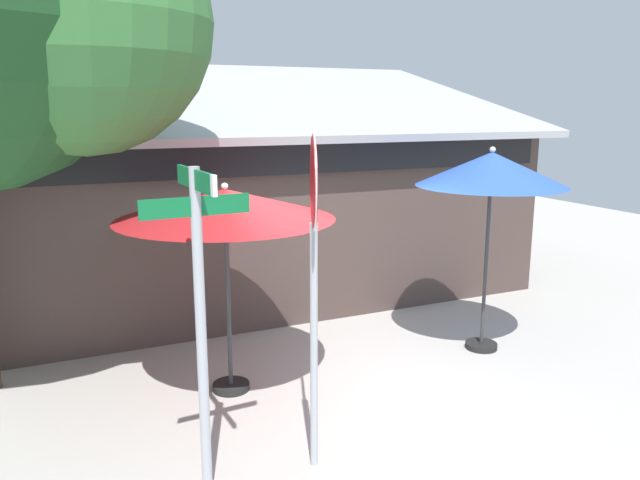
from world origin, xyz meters
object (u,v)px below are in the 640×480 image
Objects in this scene: street_sign_post at (200,298)px; stop_sign at (314,238)px; patio_umbrella_crimson_left at (225,206)px; patio_umbrella_royal_blue_center at (491,171)px.

stop_sign is (1.02, -0.04, 0.42)m from street_sign_post.
patio_umbrella_crimson_left is (-0.26, 1.86, 0.04)m from stop_sign.
stop_sign reaches higher than patio_umbrella_crimson_left.
street_sign_post is 2.02m from patio_umbrella_crimson_left.
patio_umbrella_royal_blue_center is (3.31, 1.65, 0.29)m from stop_sign.
stop_sign is 3.71m from patio_umbrella_royal_blue_center.
patio_umbrella_crimson_left is at bearing 98.06° from stop_sign.
street_sign_post is at bearing -112.53° from patio_umbrella_crimson_left.
street_sign_post reaches higher than patio_umbrella_royal_blue_center.
patio_umbrella_royal_blue_center is (3.57, -0.21, 0.26)m from patio_umbrella_crimson_left.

